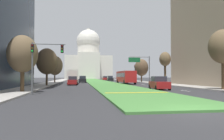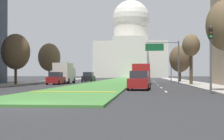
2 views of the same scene
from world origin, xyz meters
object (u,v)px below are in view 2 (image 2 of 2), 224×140
(sedan_very_far, at_px, (142,76))
(traffic_light_far_right, at_px, (171,64))
(street_tree_left_far, at_px, (49,57))
(sedan_lead_stopped, at_px, (139,81))
(capitol_building, at_px, (131,46))
(overhead_guide_sign, at_px, (166,54))
(street_tree_right_mid, at_px, (191,46))
(sedan_midblock, at_px, (56,79))
(box_truck_delivery, at_px, (64,73))
(sedan_far_horizon, at_px, (142,77))
(street_tree_right_far, at_px, (180,59))
(sedan_distant, at_px, (89,77))
(traffic_light_near_right, at_px, (211,50))
(city_bus, at_px, (141,72))
(street_tree_left_mid, at_px, (16,52))

(sedan_very_far, bearing_deg, traffic_light_far_right, -77.73)
(street_tree_left_far, distance_m, sedan_lead_stopped, 36.10)
(capitol_building, distance_m, overhead_guide_sign, 90.34)
(street_tree_right_mid, distance_m, sedan_midblock, 19.24)
(street_tree_left_far, bearing_deg, box_truck_delivery, -62.26)
(capitol_building, bearing_deg, sedan_far_horizon, -85.73)
(sedan_midblock, xyz_separation_m, sedan_very_far, (11.75, 44.50, -0.01))
(capitol_building, xyz_separation_m, traffic_light_far_right, (10.42, -76.72, -9.35))
(traffic_light_far_right, xyz_separation_m, street_tree_right_far, (1.48, -1.90, 0.92))
(overhead_guide_sign, distance_m, sedan_distant, 17.53)
(traffic_light_near_right, distance_m, overhead_guide_sign, 27.76)
(box_truck_delivery, distance_m, city_bus, 12.18)
(capitol_building, distance_m, box_truck_delivery, 89.81)
(capitol_building, xyz_separation_m, street_tree_right_mid, (11.56, -96.80, -7.51))
(sedan_lead_stopped, distance_m, sedan_very_far, 60.51)
(street_tree_left_mid, bearing_deg, street_tree_right_far, 40.26)
(street_tree_left_mid, relative_size, sedan_midblock, 1.63)
(sedan_far_horizon, bearing_deg, street_tree_right_far, -63.49)
(traffic_light_far_right, bearing_deg, traffic_light_near_right, -90.00)
(street_tree_left_far, distance_m, sedan_very_far, 33.78)
(street_tree_right_mid, bearing_deg, sedan_far_horizon, 101.78)
(street_tree_right_mid, bearing_deg, street_tree_left_mid, -175.77)
(sedan_very_far, bearing_deg, overhead_guide_sign, -84.05)
(street_tree_right_far, height_order, sedan_far_horizon, street_tree_right_far)
(sedan_lead_stopped, bearing_deg, street_tree_right_mid, 64.73)
(sedan_distant, distance_m, sedan_far_horizon, 17.66)
(traffic_light_far_right, xyz_separation_m, street_tree_left_far, (-22.66, -2.57, 1.30))
(street_tree_left_mid, relative_size, city_bus, 0.62)
(sedan_midblock, xyz_separation_m, city_bus, (12.03, 5.66, 0.94))
(city_bus, bearing_deg, sedan_midblock, -154.78)
(overhead_guide_sign, height_order, sedan_lead_stopped, overhead_guide_sign)
(sedan_lead_stopped, relative_size, sedan_far_horizon, 0.99)
(sedan_distant, bearing_deg, street_tree_left_mid, -109.21)
(sedan_distant, distance_m, box_truck_delivery, 9.97)
(overhead_guide_sign, height_order, street_tree_right_mid, street_tree_right_mid)
(sedan_distant, bearing_deg, street_tree_left_far, -179.19)
(street_tree_left_far, distance_m, sedan_distant, 8.28)
(street_tree_left_far, relative_size, sedan_lead_stopped, 1.68)
(overhead_guide_sign, distance_m, street_tree_right_far, 11.38)
(traffic_light_far_right, xyz_separation_m, sedan_far_horizon, (-5.61, 12.31, -2.46))
(traffic_light_near_right, bearing_deg, sedan_far_horizon, 96.06)
(sedan_far_horizon, bearing_deg, traffic_light_far_right, -65.49)
(street_tree_left_mid, xyz_separation_m, sedan_lead_stopped, (16.55, -12.29, -3.62))
(city_bus, bearing_deg, street_tree_left_mid, -150.46)
(street_tree_right_mid, height_order, box_truck_delivery, street_tree_right_mid)
(overhead_guide_sign, bearing_deg, sedan_lead_stopped, -100.17)
(sedan_distant, height_order, sedan_very_far, sedan_distant)
(street_tree_right_mid, bearing_deg, box_truck_delivery, 157.05)
(sedan_midblock, bearing_deg, street_tree_left_far, 108.44)
(street_tree_right_mid, bearing_deg, overhead_guide_sign, 111.12)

